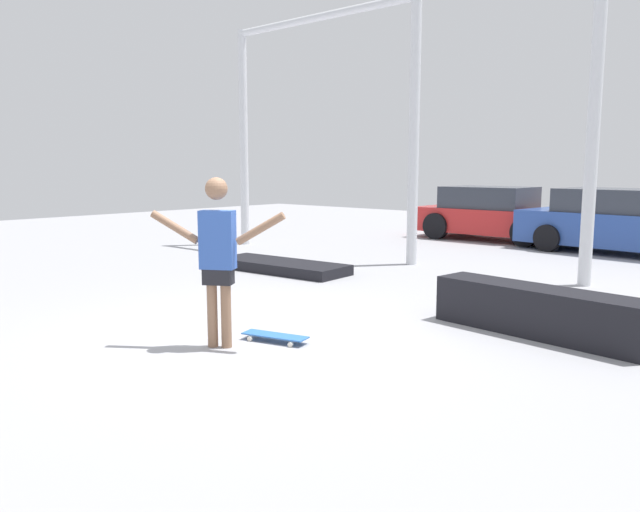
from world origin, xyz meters
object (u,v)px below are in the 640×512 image
Objects in this scene: parked_car_red at (492,214)px; skateboarder at (218,251)px; grind_box at (539,311)px; manual_pad at (281,266)px; parked_car_blue at (627,223)px; skateboard at (275,336)px.

skateboarder is at bearing -77.62° from parked_car_red.
grind_box reaches higher than manual_pad.
grind_box is 0.53× the size of parked_car_blue.
parked_car_red is at bearing 70.31° from skateboarder.
skateboarder is 1.13m from skateboard.
manual_pad is (-5.27, 1.12, -0.18)m from grind_box.
parked_car_red is (-4.70, 8.26, 0.39)m from grind_box.
parked_car_red is (0.57, 7.13, 0.57)m from manual_pad.
skateboard is at bearing -133.00° from grind_box.
parked_car_blue reaches higher than skateboard.
manual_pad is at bearing 119.41° from skateboard.
parked_car_blue reaches higher than manual_pad.
parked_car_red is (-2.68, 10.42, 0.60)m from skateboard.
manual_pad is at bearing 167.97° from grind_box.
manual_pad is (-2.95, 3.82, -0.93)m from skateboarder.
manual_pad is 0.66× the size of parked_car_red.
skateboarder is 4.91m from manual_pad.
skateboard is (0.29, 0.53, -0.96)m from skateboarder.
parked_car_blue reaches higher than grind_box.
parked_car_blue is (3.40, -0.52, 0.01)m from parked_car_red.
parked_car_blue is at bearing -8.65° from parked_car_red.
parked_car_red reaches higher than skateboard.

